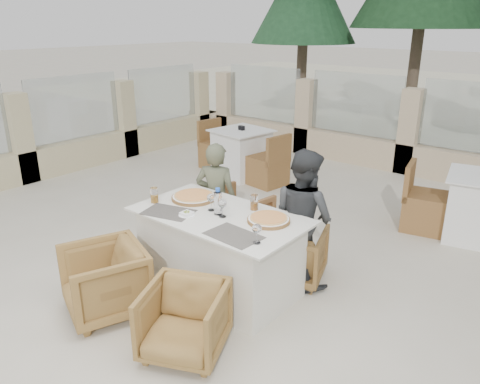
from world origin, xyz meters
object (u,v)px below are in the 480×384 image
Objects in this scene: diner_left at (216,200)px; bg_table_a at (241,153)px; water_bottle at (218,201)px; dining_table at (220,252)px; wine_glass_near at (223,207)px; beer_glass_right at (254,202)px; beer_glass_left at (154,195)px; wine_glass_corner at (257,232)px; olive_dish at (187,213)px; armchair_far_right at (294,254)px; armchair_near_right at (184,321)px; diner_right at (303,217)px; armchair_near_left at (105,281)px; armchair_far_left at (233,220)px; pizza_right at (269,219)px; pizza_left at (194,196)px.

diner_left is 0.76× the size of bg_table_a.
dining_table is at bearing 32.42° from water_bottle.
beer_glass_right is at bearing 70.16° from wine_glass_near.
beer_glass_left is (-0.67, -0.17, -0.05)m from water_bottle.
wine_glass_corner is 0.15× the size of diner_left.
olive_dish reaches higher than armchair_far_right.
armchair_near_right is 4.41m from bg_table_a.
water_bottle is 0.19× the size of diner_right.
wine_glass_corner is 1.43m from armchair_near_left.
diner_right is at bearing 33.95° from beer_glass_left.
wine_glass_corner is 1.28× the size of beer_glass_right.
dining_table is 0.57m from beer_glass_right.
armchair_near_right is (0.60, -0.65, -0.51)m from olive_dish.
olive_dish is 0.18× the size of armchair_near_right.
wine_glass_near is 1.20m from armchair_near_left.
olive_dish is 0.16× the size of armchair_near_left.
armchair_near_left is at bearing 96.08° from armchair_far_left.
wine_glass_corner reaches higher than beer_glass_right.
armchair_far_left is at bearing 124.73° from wine_glass_near.
dining_table is 0.95m from armchair_near_right.
pizza_right is 2.53× the size of beer_glass_left.
armchair_far_right is at bearing 34.95° from beer_glass_left.
armchair_far_right is at bearing -33.32° from bg_table_a.
beer_glass_right is (0.11, 0.31, -0.02)m from wine_glass_near.
pizza_left is 0.38m from beer_glass_left.
water_bottle reaches higher than armchair_near_left.
beer_glass_left is at bearing -166.12° from water_bottle.
pizza_right is at bearing 18.24° from dining_table.
armchair_far_left is (-0.54, 0.78, -0.54)m from wine_glass_near.
wine_glass_near is at bearing -14.24° from water_bottle.
pizza_left is 0.26× the size of bg_table_a.
bg_table_a is (-1.58, 2.69, -0.41)m from pizza_left.
water_bottle is (0.44, -0.14, 0.10)m from pizza_left.
wine_glass_corner is (1.07, -0.38, 0.06)m from pizza_left.
diner_right is at bearing 97.12° from wine_glass_corner.
diner_right reaches higher than armchair_near_right.
wine_glass_corner is (0.62, -0.25, 0.48)m from dining_table.
water_bottle is 0.37× the size of armchair_near_left.
armchair_far_right is at bearing 54.05° from water_bottle.
armchair_far_left is at bearing 146.62° from pizza_right.
dining_table is at bearing 129.63° from armchair_far_left.
pizza_left is at bearing -178.99° from pizza_right.
wine_glass_corner reaches higher than beer_glass_left.
wine_glass_near is at bearing 70.70° from diner_right.
pizza_right is at bearing 97.81° from diner_right.
dining_table is 8.70× the size of wine_glass_corner.
olive_dish is 3.56m from bg_table_a.
olive_dish reaches higher than bg_table_a.
armchair_near_left is at bearing -119.30° from dining_table.
armchair_near_left is at bearing -119.06° from water_bottle.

